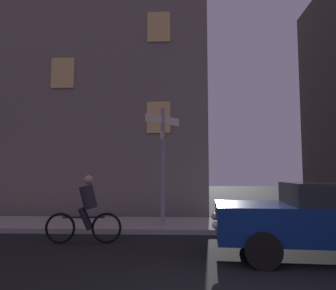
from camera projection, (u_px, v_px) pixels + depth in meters
sidewalk_kerb at (197, 225)px, 9.84m from camera, size 40.00×2.53×0.14m
signpost at (163, 155)px, 9.54m from camera, size 0.97×1.66×3.48m
car_far_trailing at (336, 217)px, 6.25m from camera, size 4.77×2.27×1.47m
cyclist at (86, 211)px, 7.63m from camera, size 1.82×0.35×1.61m
building_left_block at (95, 76)px, 17.04m from camera, size 11.30×8.99×13.72m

